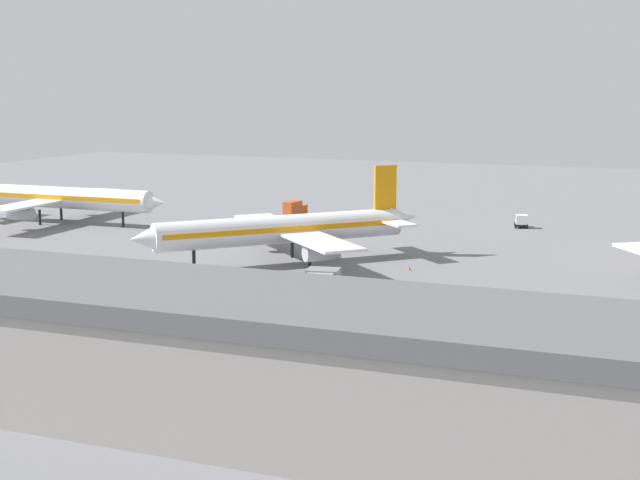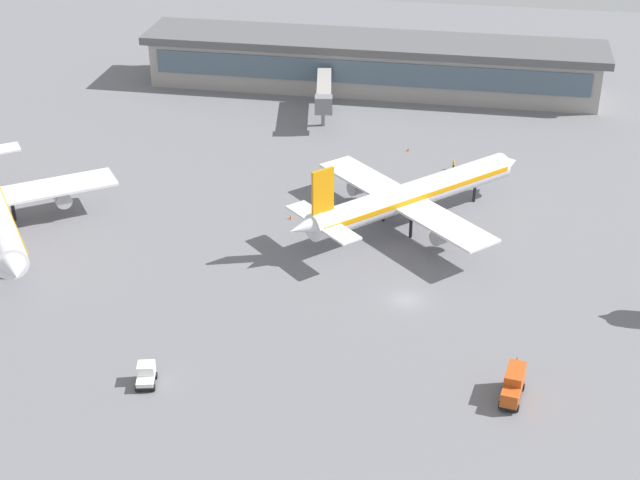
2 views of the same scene
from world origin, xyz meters
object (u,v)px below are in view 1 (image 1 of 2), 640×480
baggage_tug (521,221)px  safety_cone_mid_apron (276,222)px  ground_crew_worker (175,283)px  airplane_at_gate (285,229)px  catering_truck (295,210)px  safety_cone_near_gate (409,268)px  airplane_distant (61,198)px  safety_cone_far_side (210,306)px

baggage_tug → safety_cone_mid_apron: size_ratio=5.89×
ground_crew_worker → airplane_at_gate: bearing=45.9°
airplane_at_gate → ground_crew_worker: bearing=30.0°
catering_truck → ground_crew_worker: bearing=-161.6°
safety_cone_near_gate → safety_cone_mid_apron: bearing=137.4°
airplane_distant → catering_truck: size_ratio=7.13×
safety_cone_mid_apron → airplane_distant: bearing=-159.6°
airplane_at_gate → safety_cone_near_gate: (17.54, 1.35, -4.43)m
airplane_distant → baggage_tug: airplane_distant is taller
catering_truck → safety_cone_far_side: 68.13m
baggage_tug → safety_cone_near_gate: baggage_tug is taller
catering_truck → ground_crew_worker: size_ratio=3.49×
catering_truck → safety_cone_far_side: (17.81, -65.75, -1.40)m
safety_cone_mid_apron → safety_cone_far_side: size_ratio=1.00×
catering_truck → safety_cone_mid_apron: (-0.59, -6.93, -1.40)m
airplane_distant → ground_crew_worker: size_ratio=24.89×
catering_truck → safety_cone_far_side: catering_truck is taller
safety_cone_near_gate → safety_cone_far_side: 31.91m
ground_crew_worker → safety_cone_mid_apron: size_ratio=2.78×
safety_cone_near_gate → safety_cone_mid_apron: 45.14m
safety_cone_mid_apron → safety_cone_near_gate: bearing=-42.6°
catering_truck → safety_cone_far_side: size_ratio=9.72×
ground_crew_worker → safety_cone_far_side: ground_crew_worker is taller
safety_cone_near_gate → safety_cone_far_side: bearing=-117.7°
safety_cone_far_side → catering_truck: bearing=105.2°
ground_crew_worker → safety_cone_far_side: size_ratio=2.78×
catering_truck → safety_cone_near_gate: bearing=-129.9°
safety_cone_far_side → baggage_tug: bearing=72.1°
safety_cone_far_side → airplane_distant: bearing=140.0°
catering_truck → baggage_tug: size_ratio=1.65×
airplane_distant → safety_cone_far_side: 70.90m
airplane_distant → baggage_tug: 80.94m
airplane_distant → safety_cone_near_gate: airplane_distant is taller
safety_cone_far_side → airplane_at_gate: bearing=95.8°
airplane_distant → safety_cone_far_side: airplane_distant is taller
ground_crew_worker → safety_cone_near_gate: size_ratio=2.78×
baggage_tug → catering_truck: bearing=-96.0°
baggage_tug → safety_cone_near_gate: (-7.90, -42.07, -0.86)m
baggage_tug → safety_cone_far_side: 73.91m
airplane_at_gate → airplane_distant: airplane_at_gate is taller
airplane_at_gate → safety_cone_near_gate: size_ratio=56.24×
catering_truck → safety_cone_near_gate: 49.73m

